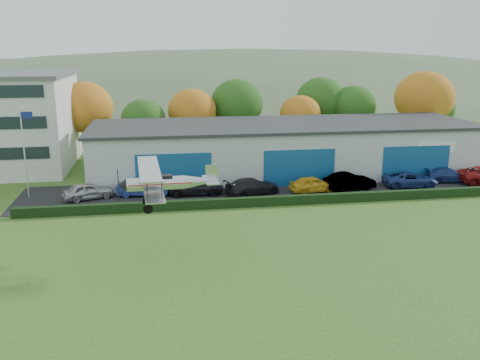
{
  "coord_description": "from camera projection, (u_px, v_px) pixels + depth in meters",
  "views": [
    {
      "loc": [
        -8.28,
        -24.99,
        13.12
      ],
      "look_at": [
        -2.65,
        10.27,
        3.91
      ],
      "focal_mm": 38.7,
      "sensor_mm": 36.0,
      "label": 1
    }
  ],
  "objects": [
    {
      "name": "car_1",
      "position": [
        142.0,
        188.0,
        46.62
      ],
      "size": [
        4.75,
        2.06,
        1.52
      ],
      "primitive_type": "imported",
      "rotation": [
        0.0,
        0.0,
        1.47
      ],
      "color": "navy",
      "rests_on": "apron"
    },
    {
      "name": "ground",
      "position": [
        317.0,
        293.0,
        28.44
      ],
      "size": [
        300.0,
        300.0,
        0.0
      ],
      "primitive_type": "plane",
      "color": "#335B1C",
      "rests_on": "ground"
    },
    {
      "name": "distant_hills",
      "position": [
        171.0,
        131.0,
        164.89
      ],
      "size": [
        430.0,
        196.0,
        56.0
      ],
      "color": "#4C6642",
      "rests_on": "ground"
    },
    {
      "name": "biplane",
      "position": [
        165.0,
        182.0,
        32.26
      ],
      "size": [
        6.26,
        7.16,
        2.68
      ],
      "rotation": [
        0.0,
        0.0,
        0.05
      ],
      "color": "silver"
    },
    {
      "name": "hedge",
      "position": [
        294.0,
        200.0,
        44.28
      ],
      "size": [
        46.0,
        0.6,
        0.8
      ],
      "primitive_type": "cube",
      "color": "black",
      "rests_on": "ground"
    },
    {
      "name": "car_2",
      "position": [
        196.0,
        187.0,
        47.18
      ],
      "size": [
        5.12,
        2.45,
        1.41
      ],
      "primitive_type": "imported",
      "rotation": [
        0.0,
        0.0,
        1.55
      ],
      "color": "black",
      "rests_on": "apron"
    },
    {
      "name": "car_6",
      "position": [
        410.0,
        180.0,
        49.63
      ],
      "size": [
        5.32,
        2.83,
        1.42
      ],
      "primitive_type": "imported",
      "rotation": [
        0.0,
        0.0,
        1.48
      ],
      "color": "navy",
      "rests_on": "apron"
    },
    {
      "name": "car_5",
      "position": [
        349.0,
        181.0,
        48.57
      ],
      "size": [
        5.14,
        2.55,
        1.62
      ],
      "primitive_type": "imported",
      "rotation": [
        0.0,
        0.0,
        1.75
      ],
      "color": "gray",
      "rests_on": "apron"
    },
    {
      "name": "tree_belt",
      "position": [
        230.0,
        107.0,
        66.01
      ],
      "size": [
        75.7,
        13.22,
        10.12
      ],
      "color": "#3D2614",
      "rests_on": "ground"
    },
    {
      "name": "car_4",
      "position": [
        313.0,
        184.0,
        47.86
      ],
      "size": [
        4.5,
        2.22,
        1.48
      ],
      "primitive_type": "imported",
      "rotation": [
        0.0,
        0.0,
        1.68
      ],
      "color": "gold",
      "rests_on": "apron"
    },
    {
      "name": "hangar",
      "position": [
        285.0,
        148.0,
        55.29
      ],
      "size": [
        40.6,
        12.6,
        5.3
      ],
      "color": "#B2B7BC",
      "rests_on": "ground"
    },
    {
      "name": "apron",
      "position": [
        281.0,
        189.0,
        48.97
      ],
      "size": [
        48.0,
        9.0,
        0.05
      ],
      "primitive_type": "cube",
      "color": "black",
      "rests_on": "ground"
    },
    {
      "name": "flagpole",
      "position": [
        25.0,
        145.0,
        45.24
      ],
      "size": [
        1.05,
        0.1,
        8.0
      ],
      "color": "silver",
      "rests_on": "ground"
    },
    {
      "name": "car_0",
      "position": [
        88.0,
        191.0,
        45.62
      ],
      "size": [
        4.71,
        3.18,
        1.49
      ],
      "primitive_type": "imported",
      "rotation": [
        0.0,
        0.0,
        1.93
      ],
      "color": "silver",
      "rests_on": "apron"
    },
    {
      "name": "car_3",
      "position": [
        252.0,
        186.0,
        47.07
      ],
      "size": [
        5.55,
        3.58,
        1.5
      ],
      "primitive_type": "imported",
      "rotation": [
        0.0,
        0.0,
        1.88
      ],
      "color": "black",
      "rests_on": "apron"
    },
    {
      "name": "car_7",
      "position": [
        449.0,
        175.0,
        51.49
      ],
      "size": [
        4.93,
        2.64,
        1.36
      ],
      "primitive_type": "imported",
      "rotation": [
        0.0,
        0.0,
        1.41
      ],
      "color": "navy",
      "rests_on": "apron"
    }
  ]
}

